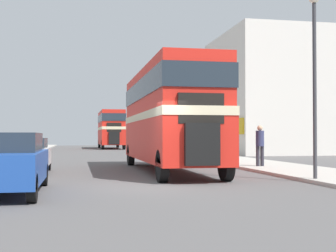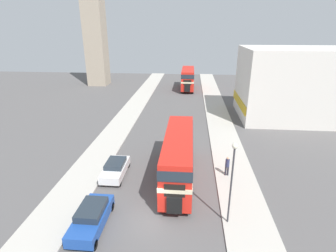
{
  "view_description": "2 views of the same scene",
  "coord_description": "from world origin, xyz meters",
  "px_view_note": "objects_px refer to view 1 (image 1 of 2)",
  "views": [
    {
      "loc": [
        -1.96,
        -13.4,
        1.44
      ],
      "look_at": [
        1.69,
        5.35,
        1.86
      ],
      "focal_mm": 50.0,
      "sensor_mm": 36.0,
      "label": 1
    },
    {
      "loc": [
        2.54,
        -14.64,
        12.54
      ],
      "look_at": [
        0.0,
        14.37,
        1.49
      ],
      "focal_mm": 28.0,
      "sensor_mm": 36.0,
      "label": 2
    }
  ],
  "objects_px": {
    "pedestrian_walking": "(260,143)",
    "bus_distant": "(111,127)",
    "car_parked_mid": "(25,155)",
    "car_parked_near": "(6,162)",
    "street_lamp": "(314,56)",
    "double_decker_bus": "(168,112)"
  },
  "relations": [
    {
      "from": "car_parked_near",
      "to": "street_lamp",
      "type": "height_order",
      "value": "street_lamp"
    },
    {
      "from": "double_decker_bus",
      "to": "car_parked_mid",
      "type": "bearing_deg",
      "value": 179.69
    },
    {
      "from": "double_decker_bus",
      "to": "bus_distant",
      "type": "relative_size",
      "value": 1.08
    },
    {
      "from": "car_parked_near",
      "to": "car_parked_mid",
      "type": "xyz_separation_m",
      "value": [
        -0.21,
        6.48,
        -0.06
      ]
    },
    {
      "from": "bus_distant",
      "to": "car_parked_near",
      "type": "distance_m",
      "value": 42.54
    },
    {
      "from": "double_decker_bus",
      "to": "bus_distant",
      "type": "height_order",
      "value": "bus_distant"
    },
    {
      "from": "street_lamp",
      "to": "car_parked_mid",
      "type": "bearing_deg",
      "value": 150.05
    },
    {
      "from": "bus_distant",
      "to": "pedestrian_walking",
      "type": "bearing_deg",
      "value": -83.31
    },
    {
      "from": "bus_distant",
      "to": "street_lamp",
      "type": "height_order",
      "value": "street_lamp"
    },
    {
      "from": "double_decker_bus",
      "to": "car_parked_near",
      "type": "bearing_deg",
      "value": -129.98
    },
    {
      "from": "bus_distant",
      "to": "car_parked_mid",
      "type": "distance_m",
      "value": 36.17
    },
    {
      "from": "car_parked_mid",
      "to": "pedestrian_walking",
      "type": "height_order",
      "value": "pedestrian_walking"
    },
    {
      "from": "street_lamp",
      "to": "bus_distant",
      "type": "bearing_deg",
      "value": 94.8
    },
    {
      "from": "bus_distant",
      "to": "car_parked_mid",
      "type": "xyz_separation_m",
      "value": [
        -5.81,
        -35.65,
        -1.82
      ]
    },
    {
      "from": "car_parked_near",
      "to": "street_lamp",
      "type": "relative_size",
      "value": 0.76
    },
    {
      "from": "double_decker_bus",
      "to": "street_lamp",
      "type": "height_order",
      "value": "street_lamp"
    },
    {
      "from": "car_parked_near",
      "to": "pedestrian_walking",
      "type": "bearing_deg",
      "value": 36.66
    },
    {
      "from": "car_parked_near",
      "to": "car_parked_mid",
      "type": "distance_m",
      "value": 6.48
    },
    {
      "from": "pedestrian_walking",
      "to": "bus_distant",
      "type": "bearing_deg",
      "value": 96.69
    },
    {
      "from": "car_parked_mid",
      "to": "pedestrian_walking",
      "type": "relative_size",
      "value": 2.28
    },
    {
      "from": "car_parked_near",
      "to": "pedestrian_walking",
      "type": "distance_m",
      "value": 12.09
    },
    {
      "from": "pedestrian_walking",
      "to": "street_lamp",
      "type": "xyz_separation_m",
      "value": [
        -0.65,
        -6.07,
        2.82
      ]
    }
  ]
}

